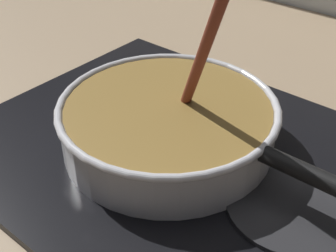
% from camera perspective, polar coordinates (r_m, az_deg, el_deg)
% --- Properties ---
extents(ground, '(2.40, 1.60, 0.04)m').
position_cam_1_polar(ground, '(0.59, -6.97, -11.78)').
color(ground, '#9E8466').
extents(hob_plate, '(0.56, 0.48, 0.01)m').
position_cam_1_polar(hob_plate, '(0.66, -0.00, -2.77)').
color(hob_plate, black).
rests_on(hob_plate, ground).
extents(burner_ring, '(0.17, 0.17, 0.01)m').
position_cam_1_polar(burner_ring, '(0.65, -0.00, -2.08)').
color(burner_ring, '#592D0C').
rests_on(burner_ring, hob_plate).
extents(spare_burner, '(0.16, 0.16, 0.01)m').
position_cam_1_polar(spare_burner, '(0.58, 15.11, -9.53)').
color(spare_burner, '#262628').
rests_on(spare_burner, hob_plate).
extents(cooking_pan, '(0.45, 0.30, 0.26)m').
position_cam_1_polar(cooking_pan, '(0.63, 0.11, 0.34)').
color(cooking_pan, silver).
rests_on(cooking_pan, hob_plate).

